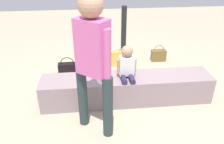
{
  "coord_description": "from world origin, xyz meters",
  "views": [
    {
      "loc": [
        -0.52,
        -2.87,
        2.06
      ],
      "look_at": [
        -0.25,
        -0.28,
        0.65
      ],
      "focal_mm": 36.8,
      "sensor_mm": 36.0,
      "label": 1
    }
  ],
  "objects_px": {
    "water_bottle_near_gift": "(92,71)",
    "handbag_black_leather": "(68,68)",
    "party_cup_red": "(72,79)",
    "cake_box_white": "(115,80)",
    "cake_plate": "(105,80)",
    "adult_standing": "(93,56)",
    "gift_bag": "(117,58)",
    "handbag_brown_canvas": "(158,55)",
    "child_seated": "(127,64)"
  },
  "relations": [
    {
      "from": "party_cup_red",
      "to": "cake_box_white",
      "type": "relative_size",
      "value": 0.32
    },
    {
      "from": "handbag_brown_canvas",
      "to": "child_seated",
      "type": "bearing_deg",
      "value": -123.84
    },
    {
      "from": "child_seated",
      "to": "party_cup_red",
      "type": "xyz_separation_m",
      "value": [
        -0.84,
        0.65,
        -0.57
      ]
    },
    {
      "from": "gift_bag",
      "to": "handbag_brown_canvas",
      "type": "height_order",
      "value": "gift_bag"
    },
    {
      "from": "cake_plate",
      "to": "gift_bag",
      "type": "relative_size",
      "value": 0.63
    },
    {
      "from": "adult_standing",
      "to": "handbag_black_leather",
      "type": "distance_m",
      "value": 1.85
    },
    {
      "from": "water_bottle_near_gift",
      "to": "party_cup_red",
      "type": "distance_m",
      "value": 0.41
    },
    {
      "from": "child_seated",
      "to": "water_bottle_near_gift",
      "type": "distance_m",
      "value": 1.12
    },
    {
      "from": "water_bottle_near_gift",
      "to": "handbag_brown_canvas",
      "type": "height_order",
      "value": "handbag_brown_canvas"
    },
    {
      "from": "party_cup_red",
      "to": "gift_bag",
      "type": "bearing_deg",
      "value": 31.82
    },
    {
      "from": "party_cup_red",
      "to": "handbag_black_leather",
      "type": "height_order",
      "value": "handbag_black_leather"
    },
    {
      "from": "cake_box_white",
      "to": "handbag_black_leather",
      "type": "distance_m",
      "value": 0.94
    },
    {
      "from": "water_bottle_near_gift",
      "to": "handbag_black_leather",
      "type": "distance_m",
      "value": 0.45
    },
    {
      "from": "child_seated",
      "to": "party_cup_red",
      "type": "relative_size",
      "value": 5.24
    },
    {
      "from": "handbag_black_leather",
      "to": "handbag_brown_canvas",
      "type": "bearing_deg",
      "value": 11.01
    },
    {
      "from": "cake_box_white",
      "to": "handbag_black_leather",
      "type": "bearing_deg",
      "value": 152.03
    },
    {
      "from": "handbag_black_leather",
      "to": "handbag_brown_canvas",
      "type": "relative_size",
      "value": 0.99
    },
    {
      "from": "handbag_black_leather",
      "to": "water_bottle_near_gift",
      "type": "bearing_deg",
      "value": -14.17
    },
    {
      "from": "handbag_brown_canvas",
      "to": "handbag_black_leather",
      "type": "bearing_deg",
      "value": -168.99
    },
    {
      "from": "child_seated",
      "to": "handbag_brown_canvas",
      "type": "height_order",
      "value": "child_seated"
    },
    {
      "from": "party_cup_red",
      "to": "handbag_black_leather",
      "type": "bearing_deg",
      "value": 106.12
    },
    {
      "from": "child_seated",
      "to": "cake_plate",
      "type": "relative_size",
      "value": 2.16
    },
    {
      "from": "child_seated",
      "to": "adult_standing",
      "type": "height_order",
      "value": "adult_standing"
    },
    {
      "from": "cake_plate",
      "to": "cake_box_white",
      "type": "distance_m",
      "value": 0.75
    },
    {
      "from": "water_bottle_near_gift",
      "to": "handbag_black_leather",
      "type": "height_order",
      "value": "handbag_black_leather"
    },
    {
      "from": "gift_bag",
      "to": "cake_box_white",
      "type": "xyz_separation_m",
      "value": [
        -0.12,
        -0.65,
        -0.1
      ]
    },
    {
      "from": "gift_bag",
      "to": "water_bottle_near_gift",
      "type": "relative_size",
      "value": 1.93
    },
    {
      "from": "child_seated",
      "to": "water_bottle_near_gift",
      "type": "bearing_deg",
      "value": 120.17
    },
    {
      "from": "cake_plate",
      "to": "party_cup_red",
      "type": "height_order",
      "value": "cake_plate"
    },
    {
      "from": "gift_bag",
      "to": "water_bottle_near_gift",
      "type": "height_order",
      "value": "gift_bag"
    },
    {
      "from": "gift_bag",
      "to": "handbag_black_leather",
      "type": "height_order",
      "value": "gift_bag"
    },
    {
      "from": "water_bottle_near_gift",
      "to": "party_cup_red",
      "type": "bearing_deg",
      "value": -148.73
    },
    {
      "from": "cake_box_white",
      "to": "handbag_black_leather",
      "type": "xyz_separation_m",
      "value": [
        -0.83,
        0.44,
        0.05
      ]
    },
    {
      "from": "adult_standing",
      "to": "party_cup_red",
      "type": "height_order",
      "value": "adult_standing"
    },
    {
      "from": "cake_plate",
      "to": "water_bottle_near_gift",
      "type": "relative_size",
      "value": 1.21
    },
    {
      "from": "adult_standing",
      "to": "handbag_brown_canvas",
      "type": "distance_m",
      "value": 2.5
    },
    {
      "from": "adult_standing",
      "to": "party_cup_red",
      "type": "xyz_separation_m",
      "value": [
        -0.36,
        1.22,
        -0.98
      ]
    },
    {
      "from": "adult_standing",
      "to": "handbag_black_leather",
      "type": "height_order",
      "value": "adult_standing"
    },
    {
      "from": "gift_bag",
      "to": "party_cup_red",
      "type": "height_order",
      "value": "gift_bag"
    },
    {
      "from": "adult_standing",
      "to": "handbag_black_leather",
      "type": "relative_size",
      "value": 5.03
    },
    {
      "from": "cake_box_white",
      "to": "cake_plate",
      "type": "bearing_deg",
      "value": -109.95
    },
    {
      "from": "party_cup_red",
      "to": "cake_box_white",
      "type": "bearing_deg",
      "value": -9.32
    },
    {
      "from": "cake_plate",
      "to": "party_cup_red",
      "type": "distance_m",
      "value": 0.97
    },
    {
      "from": "adult_standing",
      "to": "handbag_black_leather",
      "type": "bearing_deg",
      "value": 106.42
    },
    {
      "from": "cake_plate",
      "to": "handbag_black_leather",
      "type": "xyz_separation_m",
      "value": [
        -0.61,
        1.05,
        -0.32
      ]
    },
    {
      "from": "handbag_black_leather",
      "to": "child_seated",
      "type": "bearing_deg",
      "value": -45.91
    },
    {
      "from": "gift_bag",
      "to": "party_cup_red",
      "type": "bearing_deg",
      "value": -148.18
    },
    {
      "from": "adult_standing",
      "to": "gift_bag",
      "type": "xyz_separation_m",
      "value": [
        0.5,
        1.75,
        -0.87
      ]
    },
    {
      "from": "child_seated",
      "to": "cake_box_white",
      "type": "height_order",
      "value": "child_seated"
    },
    {
      "from": "cake_box_white",
      "to": "handbag_brown_canvas",
      "type": "height_order",
      "value": "handbag_brown_canvas"
    }
  ]
}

